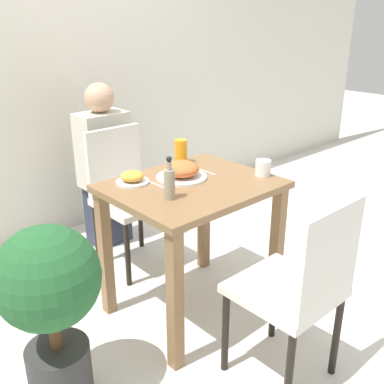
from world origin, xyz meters
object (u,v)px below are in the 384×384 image
chair_far (125,190)px  side_plate (132,178)px  person_figure (105,167)px  drink_cup (263,168)px  juice_glass (181,152)px  sauce_bottle (169,182)px  potted_plant_left (50,298)px  food_plate (182,171)px  chair_near (301,284)px

chair_far → side_plate: 0.63m
chair_far → person_figure: size_ratio=0.78×
drink_cup → juice_glass: (-0.19, 0.46, 0.03)m
chair_far → drink_cup: (0.32, -0.87, 0.29)m
sauce_bottle → potted_plant_left: (-0.65, -0.01, -0.34)m
food_plate → side_plate: 0.26m
chair_far → potted_plant_left: size_ratio=1.10×
sauce_bottle → chair_near: bearing=-73.8°
side_plate → person_figure: (0.33, 0.82, -0.22)m
chair_near → food_plate: 0.87m
side_plate → potted_plant_left: bearing=-154.4°
chair_far → person_figure: 0.34m
chair_near → sauce_bottle: (-0.19, 0.64, 0.33)m
chair_far → drink_cup: chair_far is taller
chair_near → potted_plant_left: 1.04m
food_plate → side_plate: size_ratio=1.58×
drink_cup → sauce_bottle: size_ratio=0.41×
food_plate → potted_plant_left: 0.94m
food_plate → person_figure: (0.09, 0.94, -0.23)m
chair_near → food_plate: (0.04, 0.82, 0.29)m
chair_far → juice_glass: bearing=-71.7°
chair_near → juice_glass: bearing=-101.7°
food_plate → chair_far: bearing=86.7°
drink_cup → sauce_bottle: bearing=171.7°
side_plate → sauce_bottle: bearing=-88.4°
chair_near → side_plate: size_ratio=5.28×
sauce_bottle → person_figure: person_figure is taller
food_plate → person_figure: bearing=84.5°
food_plate → side_plate: (-0.24, 0.11, -0.01)m
chair_near → person_figure: 1.76m
chair_far → person_figure: (0.06, 0.33, 0.06)m
chair_near → food_plate: bearing=-93.0°
chair_near → person_figure: person_figure is taller
person_figure → potted_plant_left: bearing=-130.6°
drink_cup → person_figure: size_ratio=0.07×
chair_far → sauce_bottle: size_ratio=4.34×
chair_near → sauce_bottle: sauce_bottle is taller
side_plate → sauce_bottle: sauce_bottle is taller
sauce_bottle → drink_cup: bearing=-8.3°
sauce_bottle → potted_plant_left: bearing=-178.8°
person_figure → drink_cup: bearing=-77.5°
side_plate → juice_glass: 0.42m
chair_far → chair_near: bearing=-93.1°
juice_glass → food_plate: bearing=-130.2°
food_plate → sauce_bottle: 0.29m
chair_far → juice_glass: size_ratio=6.45×
chair_far → food_plate: chair_far is taller
chair_far → food_plate: bearing=-93.3°
chair_near → juice_glass: 1.09m
chair_near → side_plate: 0.99m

